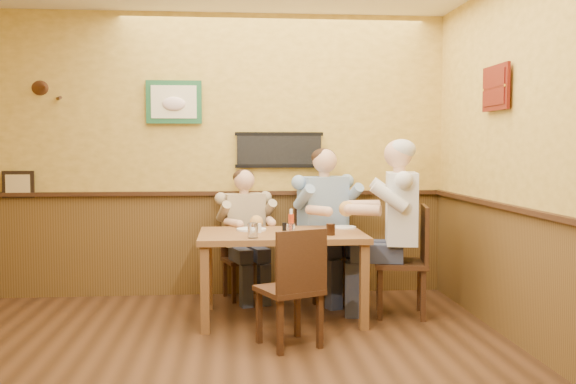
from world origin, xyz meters
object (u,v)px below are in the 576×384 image
(cola_tumbler, at_px, (331,229))
(salt_shaker, at_px, (260,228))
(chair_right_end, at_px, (401,261))
(pepper_shaker, at_px, (284,228))
(chair_back_left, at_px, (244,258))
(hot_sauce_bottle, at_px, (291,223))
(water_glass_mid, at_px, (291,230))
(dining_table, at_px, (282,243))
(diner_white_elder, at_px, (401,237))
(chair_near_side, at_px, (289,287))
(chair_back_right, at_px, (323,252))
(diner_tan_shirt, at_px, (244,241))
(water_glass_left, at_px, (253,230))
(diner_blue_polo, at_px, (323,232))

(cola_tumbler, relative_size, salt_shaker, 1.18)
(chair_right_end, xyz_separation_m, pepper_shaker, (-1.03, -0.09, 0.31))
(chair_back_left, xyz_separation_m, hot_sauce_bottle, (0.38, -0.90, 0.45))
(water_glass_mid, xyz_separation_m, cola_tumbler, (0.34, 0.07, -0.01))
(dining_table, height_order, hot_sauce_bottle, hot_sauce_bottle)
(chair_right_end, xyz_separation_m, diner_white_elder, (0.00, 0.00, 0.21))
(chair_near_side, relative_size, salt_shaker, 10.93)
(chair_back_right, xyz_separation_m, hot_sauce_bottle, (-0.39, -0.82, 0.39))
(cola_tumbler, xyz_separation_m, pepper_shaker, (-0.37, 0.14, -0.00))
(diner_tan_shirt, height_order, water_glass_mid, diner_tan_shirt)
(water_glass_left, bearing_deg, chair_back_right, 54.76)
(chair_near_side, xyz_separation_m, diner_blue_polo, (0.46, 1.45, 0.21))
(diner_white_elder, bearing_deg, chair_back_right, -126.97)
(chair_near_side, bearing_deg, chair_back_right, -131.62)
(pepper_shaker, bearing_deg, water_glass_left, -138.18)
(diner_white_elder, bearing_deg, hot_sauce_bottle, -69.78)
(water_glass_mid, bearing_deg, salt_shaker, 132.23)
(salt_shaker, bearing_deg, water_glass_left, -102.48)
(chair_near_side, xyz_separation_m, diner_tan_shirt, (-0.31, 1.53, 0.12))
(chair_near_side, height_order, diner_blue_polo, diner_blue_polo)
(dining_table, height_order, chair_right_end, chair_right_end)
(diner_blue_polo, bearing_deg, chair_back_left, 153.35)
(dining_table, distance_m, chair_near_side, 0.79)
(chair_back_left, height_order, cola_tumbler, cola_tumbler)
(chair_near_side, relative_size, cola_tumbler, 9.23)
(chair_near_side, xyz_separation_m, hot_sauce_bottle, (0.07, 0.63, 0.40))
(chair_back_right, xyz_separation_m, diner_tan_shirt, (-0.77, 0.08, 0.11))
(chair_right_end, bearing_deg, chair_back_right, -126.97)
(chair_back_right, xyz_separation_m, chair_near_side, (-0.46, -1.45, -0.02))
(chair_back_right, height_order, diner_tan_shirt, diner_tan_shirt)
(diner_tan_shirt, bearing_deg, pepper_shaker, -85.75)
(chair_back_left, bearing_deg, diner_blue_polo, -23.11)
(chair_back_left, xyz_separation_m, chair_right_end, (1.36, -0.75, 0.09))
(dining_table, relative_size, chair_back_right, 1.52)
(chair_right_end, xyz_separation_m, water_glass_left, (-1.31, -0.34, 0.33))
(chair_near_side, bearing_deg, dining_table, -114.33)
(dining_table, relative_size, chair_near_side, 1.57)
(diner_tan_shirt, relative_size, diner_white_elder, 0.82)
(chair_back_right, height_order, diner_white_elder, diner_white_elder)
(chair_right_end, relative_size, diner_tan_shirt, 0.86)
(dining_table, distance_m, chair_back_right, 0.85)
(diner_white_elder, relative_size, water_glass_left, 11.37)
(chair_near_side, xyz_separation_m, pepper_shaker, (0.02, 0.69, 0.35))
(chair_back_right, distance_m, chair_near_side, 1.52)
(chair_back_left, distance_m, cola_tumbler, 1.28)
(diner_blue_polo, distance_m, water_glass_left, 1.25)
(water_glass_left, height_order, water_glass_mid, water_glass_left)
(diner_tan_shirt, bearing_deg, cola_tumbler, -71.52)
(chair_near_side, height_order, hot_sauce_bottle, hot_sauce_bottle)
(chair_right_end, relative_size, pepper_shaker, 10.51)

